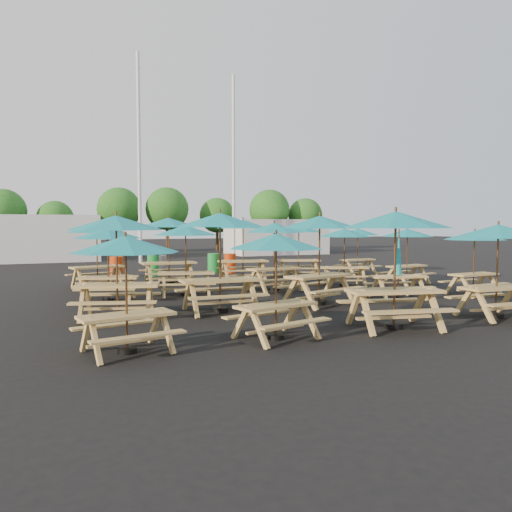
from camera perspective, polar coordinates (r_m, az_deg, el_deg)
name	(u,v)px	position (r m, az deg, el deg)	size (l,w,h in m)	color
ground	(273,291)	(16.85, 1.99, -4.04)	(120.00, 120.00, 0.00)	black
picnic_unit_0	(126,251)	(8.93, -14.67, 0.57)	(2.20, 2.20, 2.08)	tan
picnic_unit_1	(116,229)	(12.32, -15.68, 3.04)	(2.78, 2.78, 2.49)	tan
picnic_unit_2	(108,237)	(15.16, -16.60, 2.05)	(2.44, 2.44, 2.16)	tan
picnic_unit_3	(97,232)	(18.48, -17.75, 2.68)	(2.54, 2.54, 2.30)	tan
picnic_unit_4	(276,247)	(9.71, 2.31, 1.02)	(2.29, 2.29, 2.10)	tan
picnic_unit_5	(220,225)	(12.75, -4.14, 3.50)	(2.38, 2.38, 2.57)	tan
picnic_unit_6	(186,234)	(15.78, -8.06, 2.48)	(2.44, 2.44, 2.24)	tan
picnic_unit_7	(169,226)	(18.83, -9.97, 3.37)	(2.31, 2.31, 2.52)	tan
picnic_unit_8	(396,226)	(11.09, 15.66, 3.29)	(2.74, 2.74, 2.56)	tan
picnic_unit_9	(320,227)	(14.00, 7.29, 3.30)	(2.80, 2.80, 2.51)	tan
picnic_unit_10	(274,232)	(16.82, 2.11, 2.81)	(2.39, 2.39, 2.32)	tan
picnic_unit_11	(243,227)	(19.72, -1.50, 3.28)	(2.50, 2.50, 2.46)	tan
picnic_unit_12	(498,236)	(13.26, 25.94, 2.05)	(2.14, 2.14, 2.28)	tan
picnic_unit_13	(398,270)	(15.63, 15.97, -1.58)	(1.89, 1.72, 2.11)	tan
picnic_unit_14	(345,236)	(18.36, 10.10, 2.28)	(2.42, 2.42, 2.11)	tan
picnic_unit_15	(299,231)	(21.10, 4.91, 2.83)	(2.54, 2.54, 2.26)	tan
picnic_unit_17	(475,239)	(17.21, 23.71, 1.80)	(1.99, 1.99, 2.07)	tan
picnic_unit_18	(407,236)	(19.59, 16.93, 2.22)	(2.24, 2.24, 2.10)	tan
picnic_unit_19	(358,234)	(22.59, 11.54, 2.44)	(2.12, 2.12, 2.08)	tan
waste_bin_0	(117,267)	(21.86, -15.65, -1.22)	(0.56, 0.56, 0.90)	red
waste_bin_1	(154,266)	(22.21, -11.61, -1.08)	(0.56, 0.56, 0.90)	#198B31
waste_bin_2	(160,265)	(22.31, -10.88, -1.05)	(0.56, 0.56, 0.90)	gray
waste_bin_3	(214,263)	(23.18, -4.86, -0.82)	(0.56, 0.56, 0.90)	#198B31
waste_bin_4	(230,263)	(23.07, -3.00, -0.83)	(0.56, 0.56, 0.90)	red
mast_0	(139,159)	(29.81, -13.21, 10.79)	(0.20, 0.20, 12.00)	silver
mast_1	(234,167)	(33.42, -2.58, 10.10)	(0.20, 0.20, 12.00)	silver
event_tent_0	(29,238)	(33.18, -24.55, 1.86)	(8.00, 4.00, 2.80)	silver
event_tent_1	(276,237)	(37.73, 2.29, 2.22)	(7.00, 4.00, 2.60)	silver
tree_1	(3,211)	(39.16, -26.92, 4.59)	(3.11, 3.11, 4.72)	#382314
tree_2	(55,219)	(38.81, -21.97, 3.95)	(2.59, 2.59, 3.93)	#382314
tree_3	(119,209)	(40.23, -15.38, 5.18)	(3.36, 3.36, 5.09)	#382314
tree_4	(167,209)	(40.42, -10.13, 5.33)	(3.41, 3.41, 5.17)	#382314
tree_5	(217,215)	(41.97, -4.46, 4.65)	(2.94, 2.94, 4.45)	#382314
tree_6	(270,210)	(41.79, 1.56, 5.28)	(3.38, 3.38, 5.13)	#382314
tree_7	(305,215)	(43.31, 5.64, 4.63)	(2.95, 2.95, 4.48)	#382314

